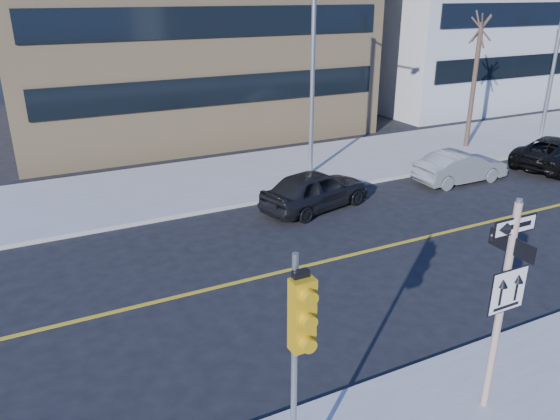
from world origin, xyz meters
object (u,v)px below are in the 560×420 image
sign_pole (503,297)px  streetlight_a (316,61)px  parked_car_a (315,190)px  parked_car_b (461,167)px  parked_car_c (556,152)px  street_tree_west (481,32)px  traffic_signal (300,334)px

sign_pole → streetlight_a: (4.00, 13.27, 2.32)m
parked_car_a → parked_car_b: (6.74, -0.10, -0.07)m
parked_car_a → streetlight_a: size_ratio=0.53×
parked_car_b → sign_pole: bearing=139.1°
parked_car_c → street_tree_west: street_tree_west is taller
parked_car_c → parked_car_a: bearing=73.3°
parked_car_a → traffic_signal: bearing=134.9°
parked_car_a → street_tree_west: 12.26m
parked_car_b → parked_car_c: 5.29m
parked_car_a → parked_car_c: bearing=-105.7°
streetlight_a → parked_car_a: bearing=-119.0°
sign_pole → streetlight_a: bearing=73.2°
traffic_signal → street_tree_west: 22.14m
street_tree_west → parked_car_b: bearing=-137.0°
parked_car_a → street_tree_west: bearing=-85.2°
traffic_signal → parked_car_b: bearing=38.2°
sign_pole → parked_car_a: 10.62m
sign_pole → traffic_signal: bearing=-177.9°
parked_car_b → streetlight_a: (-5.05, 3.15, 4.11)m
parked_car_b → parked_car_c: parked_car_c is taller
sign_pole → street_tree_west: size_ratio=0.64×
parked_car_b → streetlight_a: size_ratio=0.49×
parked_car_a → parked_car_b: bearing=-104.6°
parked_car_c → streetlight_a: 11.63m
parked_car_c → traffic_signal: bearing=103.8°
parked_car_c → streetlight_a: (-10.33, 3.46, 4.08)m
parked_car_b → parked_car_c: bearing=-92.5°
streetlight_a → street_tree_west: 9.05m
sign_pole → parked_car_b: (9.05, 10.13, -1.79)m
streetlight_a → street_tree_west: streetlight_a is taller
sign_pole → traffic_signal: size_ratio=1.02×
parked_car_b → street_tree_west: size_ratio=0.62×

